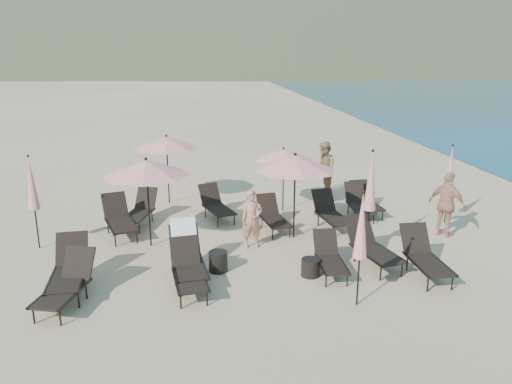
{
  "coord_description": "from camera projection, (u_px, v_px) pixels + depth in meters",
  "views": [
    {
      "loc": [
        -2.23,
        -10.02,
        4.99
      ],
      "look_at": [
        -0.57,
        3.5,
        1.1
      ],
      "focal_mm": 35.0,
      "sensor_mm": 36.0,
      "label": 1
    }
  ],
  "objects": [
    {
      "name": "umbrella_open_2",
      "position": [
        166.0,
        143.0,
        16.36
      ],
      "size": [
        2.16,
        2.16,
        2.33
      ],
      "color": "black",
      "rests_on": "ground"
    },
    {
      "name": "lounger_1",
      "position": [
        188.0,
        270.0,
        10.65
      ],
      "size": [
        0.87,
        1.76,
        0.97
      ],
      "rotation": [
        0.0,
        0.0,
        0.14
      ],
      "color": "black",
      "rests_on": "ground"
    },
    {
      "name": "umbrella_open_0",
      "position": [
        146.0,
        168.0,
        12.64
      ],
      "size": [
        2.21,
        2.21,
        2.38
      ],
      "color": "black",
      "rests_on": "ground"
    },
    {
      "name": "lounger_9",
      "position": [
        273.0,
        216.0,
        14.25
      ],
      "size": [
        0.86,
        1.67,
        0.91
      ],
      "rotation": [
        0.0,
        0.0,
        0.17
      ],
      "color": "black",
      "rests_on": "ground"
    },
    {
      "name": "lounger_11",
      "position": [
        359.0,
        202.0,
        15.44
      ],
      "size": [
        0.69,
        1.65,
        0.94
      ],
      "rotation": [
        0.0,
        0.0,
        -0.04
      ],
      "color": "black",
      "rests_on": "ground"
    },
    {
      "name": "beachgoer_a",
      "position": [
        252.0,
        219.0,
        12.89
      ],
      "size": [
        0.6,
        0.42,
        1.55
      ],
      "primitive_type": "imported",
      "rotation": [
        0.0,
        0.0,
        0.1
      ],
      "color": "#B27860",
      "rests_on": "ground"
    },
    {
      "name": "lounger_10",
      "position": [
        331.0,
        212.0,
        14.44
      ],
      "size": [
        0.89,
        1.78,
        0.98
      ],
      "rotation": [
        0.0,
        0.0,
        0.15
      ],
      "color": "black",
      "rests_on": "ground"
    },
    {
      "name": "umbrella_open_1",
      "position": [
        295.0,
        163.0,
        13.22
      ],
      "size": [
        2.21,
        2.21,
        2.38
      ],
      "color": "black",
      "rests_on": "ground"
    },
    {
      "name": "ground",
      "position": [
        300.0,
        281.0,
        11.2
      ],
      "size": [
        800.0,
        800.0,
        0.0
      ],
      "primitive_type": "plane",
      "color": "#D6BA8C",
      "rests_on": "ground"
    },
    {
      "name": "lounger_6",
      "position": [
        140.0,
        210.0,
        14.73
      ],
      "size": [
        1.06,
        1.76,
        0.95
      ],
      "rotation": [
        0.0,
        0.0,
        -0.28
      ],
      "color": "black",
      "rests_on": "ground"
    },
    {
      "name": "lounger_0",
      "position": [
        67.0,
        284.0,
        10.04
      ],
      "size": [
        1.07,
        1.81,
        0.98
      ],
      "rotation": [
        0.0,
        0.0,
        -0.26
      ],
      "color": "black",
      "rests_on": "ground"
    },
    {
      "name": "lounger_8",
      "position": [
        216.0,
        205.0,
        15.19
      ],
      "size": [
        1.14,
        1.78,
        0.96
      ],
      "rotation": [
        0.0,
        0.0,
        0.33
      ],
      "color": "black",
      "rests_on": "ground"
    },
    {
      "name": "umbrella_open_3",
      "position": [
        284.0,
        155.0,
        15.61
      ],
      "size": [
        1.92,
        1.92,
        2.07
      ],
      "color": "black",
      "rests_on": "ground"
    },
    {
      "name": "umbrella_closed_2",
      "position": [
        32.0,
        184.0,
        12.58
      ],
      "size": [
        0.29,
        0.29,
        2.48
      ],
      "color": "black",
      "rests_on": "ground"
    },
    {
      "name": "hotel_skyline",
      "position": [
        10.0,
        11.0,
        252.5
      ],
      "size": [
        109.0,
        82.0,
        55.0
      ],
      "color": "beige",
      "rests_on": "ground"
    },
    {
      "name": "lounger_3",
      "position": [
        330.0,
        257.0,
        11.47
      ],
      "size": [
        0.62,
        1.52,
        0.87
      ],
      "rotation": [
        0.0,
        0.0,
        -0.04
      ],
      "color": "black",
      "rests_on": "ground"
    },
    {
      "name": "umbrella_closed_1",
      "position": [
        450.0,
        169.0,
        14.47
      ],
      "size": [
        0.28,
        0.28,
        2.39
      ],
      "color": "black",
      "rests_on": "ground"
    },
    {
      "name": "beachgoer_c",
      "position": [
        447.0,
        205.0,
        13.64
      ],
      "size": [
        0.98,
        1.13,
        1.82
      ],
      "primitive_type": "imported",
      "rotation": [
        0.0,
        0.0,
        2.19
      ],
      "color": "tan",
      "rests_on": "ground"
    },
    {
      "name": "umbrella_closed_3",
      "position": [
        371.0,
        182.0,
        12.24
      ],
      "size": [
        0.31,
        0.31,
        2.69
      ],
      "color": "black",
      "rests_on": "ground"
    },
    {
      "name": "lounger_5",
      "position": [
        425.0,
        256.0,
        11.37
      ],
      "size": [
        0.68,
        1.76,
        1.01
      ],
      "rotation": [
        0.0,
        0.0,
        -0.01
      ],
      "color": "black",
      "rests_on": "ground"
    },
    {
      "name": "side_table_1",
      "position": [
        310.0,
        267.0,
        11.39
      ],
      "size": [
        0.44,
        0.44,
        0.41
      ],
      "primitive_type": "cylinder",
      "color": "black",
      "rests_on": "ground"
    },
    {
      "name": "lounger_12",
      "position": [
        365.0,
        200.0,
        15.69
      ],
      "size": [
        0.71,
        1.65,
        0.93
      ],
      "rotation": [
        0.0,
        0.0,
        0.06
      ],
      "color": "black",
      "rests_on": "ground"
    },
    {
      "name": "volcanic_headland",
      "position": [
        314.0,
        13.0,
        301.09
      ],
      "size": [
        690.0,
        690.0,
        55.0
      ],
      "color": "brown",
      "rests_on": "ground"
    },
    {
      "name": "lounger_2",
      "position": [
        187.0,
        254.0,
        11.25
      ],
      "size": [
        0.93,
        1.96,
        1.17
      ],
      "rotation": [
        0.0,
        0.0,
        0.13
      ],
      "color": "black",
      "rests_on": "ground"
    },
    {
      "name": "umbrella_closed_0",
      "position": [
        361.0,
        227.0,
        9.68
      ],
      "size": [
        0.28,
        0.28,
        2.42
      ],
      "color": "black",
      "rests_on": "ground"
    },
    {
      "name": "lounger_4",
      "position": [
        372.0,
        245.0,
        11.92
      ],
      "size": [
        1.07,
        1.91,
        1.04
      ],
      "rotation": [
        0.0,
        0.0,
        0.22
      ],
      "color": "black",
      "rests_on": "ground"
    },
    {
      "name": "lounger_7",
      "position": [
        119.0,
        218.0,
        13.85
      ],
      "size": [
        1.22,
        1.93,
        1.04
      ],
      "rotation": [
        0.0,
        0.0,
        0.32
      ],
      "color": "black",
      "rests_on": "ground"
    },
    {
      "name": "side_table_0",
      "position": [
        218.0,
        261.0,
        11.62
      ],
      "size": [
        0.44,
        0.44,
        0.48
      ],
      "primitive_type": "cylinder",
      "color": "black",
      "rests_on": "ground"
    },
    {
      "name": "beachgoer_b",
      "position": [
        324.0,
        169.0,
        17.5
      ],
      "size": [
        0.77,
        0.97,
        1.92
      ],
      "primitive_type": "imported",
      "rotation": [
        0.0,
        0.0,
        -1.62
      ],
      "color": "#95724D",
      "rests_on": "ground"
    },
    {
      "name": "lounger_13",
      "position": [
        69.0,
        269.0,
        10.64
      ],
      "size": [
        0.83,
        1.88,
        1.05
      ],
      "rotation": [
        0.0,
        0.0,
        0.07
      ],
      "color": "black",
      "rests_on": "ground"
    }
  ]
}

